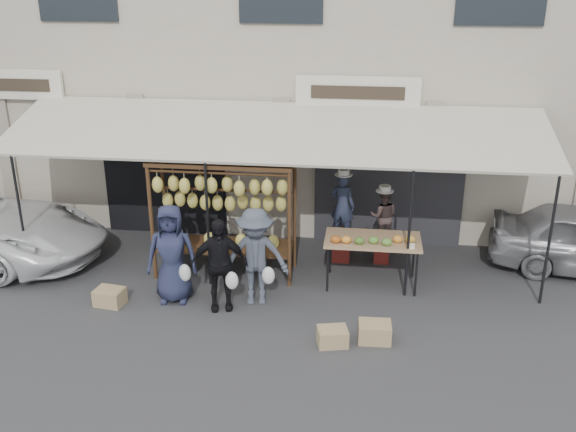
{
  "coord_description": "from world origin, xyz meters",
  "views": [
    {
      "loc": [
        1.7,
        -9.06,
        5.42
      ],
      "look_at": [
        0.39,
        1.4,
        1.3
      ],
      "focal_mm": 40.0,
      "sensor_mm": 36.0,
      "label": 1
    }
  ],
  "objects_px": {
    "crate_far": "(110,297)",
    "banana_rack": "(223,195)",
    "vendor_left": "(343,206)",
    "customer_right": "(256,257)",
    "customer_mid": "(219,264)",
    "vendor_right": "(383,216)",
    "customer_left": "(172,254)",
    "crate_near_b": "(375,332)",
    "crate_near_a": "(332,337)",
    "produce_table": "(373,241)"
  },
  "relations": [
    {
      "from": "crate_far",
      "to": "banana_rack",
      "type": "bearing_deg",
      "value": 39.2
    },
    {
      "from": "vendor_left",
      "to": "customer_right",
      "type": "bearing_deg",
      "value": 72.6
    },
    {
      "from": "banana_rack",
      "to": "customer_mid",
      "type": "relative_size",
      "value": 1.61
    },
    {
      "from": "vendor_right",
      "to": "customer_mid",
      "type": "xyz_separation_m",
      "value": [
        -2.72,
        -2.18,
        -0.14
      ]
    },
    {
      "from": "customer_left",
      "to": "banana_rack",
      "type": "bearing_deg",
      "value": 51.7
    },
    {
      "from": "crate_near_b",
      "to": "crate_far",
      "type": "xyz_separation_m",
      "value": [
        -4.5,
        0.59,
        -0.01
      ]
    },
    {
      "from": "customer_left",
      "to": "vendor_right",
      "type": "bearing_deg",
      "value": 22.32
    },
    {
      "from": "crate_near_a",
      "to": "crate_far",
      "type": "xyz_separation_m",
      "value": [
        -3.86,
        0.78,
        0.01
      ]
    },
    {
      "from": "crate_far",
      "to": "produce_table",
      "type": "bearing_deg",
      "value": 15.95
    },
    {
      "from": "customer_left",
      "to": "customer_right",
      "type": "distance_m",
      "value": 1.43
    },
    {
      "from": "crate_near_a",
      "to": "crate_far",
      "type": "height_order",
      "value": "crate_far"
    },
    {
      "from": "vendor_right",
      "to": "crate_near_b",
      "type": "xyz_separation_m",
      "value": [
        -0.13,
        -2.89,
        -0.8
      ]
    },
    {
      "from": "customer_right",
      "to": "crate_near_b",
      "type": "relative_size",
      "value": 3.44
    },
    {
      "from": "vendor_right",
      "to": "produce_table",
      "type": "bearing_deg",
      "value": 78.97
    },
    {
      "from": "vendor_left",
      "to": "crate_near_a",
      "type": "xyz_separation_m",
      "value": [
        0.02,
        -3.07,
        -1.0
      ]
    },
    {
      "from": "crate_far",
      "to": "crate_near_a",
      "type": "bearing_deg",
      "value": -11.42
    },
    {
      "from": "vendor_left",
      "to": "customer_mid",
      "type": "relative_size",
      "value": 0.81
    },
    {
      "from": "crate_near_b",
      "to": "banana_rack",
      "type": "bearing_deg",
      "value": 144.48
    },
    {
      "from": "produce_table",
      "to": "customer_left",
      "type": "bearing_deg",
      "value": -164.22
    },
    {
      "from": "produce_table",
      "to": "crate_near_a",
      "type": "height_order",
      "value": "produce_table"
    },
    {
      "from": "vendor_right",
      "to": "crate_far",
      "type": "distance_m",
      "value": 5.23
    },
    {
      "from": "produce_table",
      "to": "crate_near_a",
      "type": "bearing_deg",
      "value": -105.63
    },
    {
      "from": "customer_mid",
      "to": "customer_right",
      "type": "height_order",
      "value": "customer_right"
    },
    {
      "from": "produce_table",
      "to": "crate_near_b",
      "type": "relative_size",
      "value": 3.4
    },
    {
      "from": "produce_table",
      "to": "vendor_right",
      "type": "bearing_deg",
      "value": 79.33
    },
    {
      "from": "customer_mid",
      "to": "customer_right",
      "type": "distance_m",
      "value": 0.63
    },
    {
      "from": "customer_mid",
      "to": "crate_near_a",
      "type": "distance_m",
      "value": 2.26
    },
    {
      "from": "vendor_left",
      "to": "crate_near_b",
      "type": "xyz_separation_m",
      "value": [
        0.66,
        -2.87,
        -0.99
      ]
    },
    {
      "from": "customer_right",
      "to": "crate_near_a",
      "type": "relative_size",
      "value": 3.8
    },
    {
      "from": "produce_table",
      "to": "vendor_right",
      "type": "distance_m",
      "value": 1.06
    },
    {
      "from": "customer_left",
      "to": "vendor_left",
      "type": "bearing_deg",
      "value": 28.48
    },
    {
      "from": "produce_table",
      "to": "vendor_left",
      "type": "distance_m",
      "value": 1.21
    },
    {
      "from": "vendor_left",
      "to": "customer_mid",
      "type": "bearing_deg",
      "value": 66.38
    },
    {
      "from": "banana_rack",
      "to": "crate_near_a",
      "type": "bearing_deg",
      "value": -45.5
    },
    {
      "from": "vendor_left",
      "to": "customer_left",
      "type": "height_order",
      "value": "vendor_left"
    },
    {
      "from": "banana_rack",
      "to": "customer_mid",
      "type": "bearing_deg",
      "value": -81.61
    },
    {
      "from": "vendor_left",
      "to": "customer_right",
      "type": "relative_size",
      "value": 0.77
    },
    {
      "from": "banana_rack",
      "to": "produce_table",
      "type": "relative_size",
      "value": 1.53
    },
    {
      "from": "vendor_right",
      "to": "customer_mid",
      "type": "distance_m",
      "value": 3.49
    },
    {
      "from": "vendor_left",
      "to": "crate_near_b",
      "type": "height_order",
      "value": "vendor_left"
    },
    {
      "from": "customer_left",
      "to": "crate_far",
      "type": "height_order",
      "value": "customer_left"
    },
    {
      "from": "customer_mid",
      "to": "customer_right",
      "type": "relative_size",
      "value": 0.94
    },
    {
      "from": "vendor_right",
      "to": "crate_far",
      "type": "height_order",
      "value": "vendor_right"
    },
    {
      "from": "produce_table",
      "to": "vendor_right",
      "type": "xyz_separation_m",
      "value": [
        0.2,
        1.04,
        0.08
      ]
    },
    {
      "from": "produce_table",
      "to": "customer_right",
      "type": "bearing_deg",
      "value": -155.83
    },
    {
      "from": "customer_left",
      "to": "crate_near_b",
      "type": "height_order",
      "value": "customer_left"
    },
    {
      "from": "customer_left",
      "to": "crate_far",
      "type": "bearing_deg",
      "value": -170.36
    },
    {
      "from": "customer_mid",
      "to": "crate_near_a",
      "type": "height_order",
      "value": "customer_mid"
    },
    {
      "from": "customer_mid",
      "to": "crate_near_b",
      "type": "bearing_deg",
      "value": -29.86
    },
    {
      "from": "banana_rack",
      "to": "produce_table",
      "type": "bearing_deg",
      "value": -2.83
    }
  ]
}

